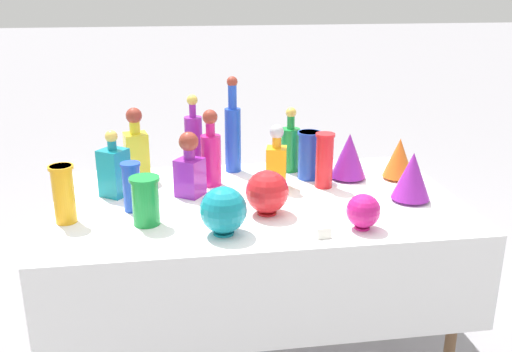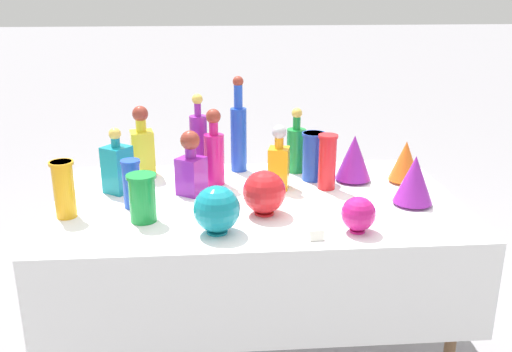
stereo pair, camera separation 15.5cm
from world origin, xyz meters
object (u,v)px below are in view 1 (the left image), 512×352
Objects in this scene: slender_vase_0 at (146,199)px; slender_vase_2 at (132,185)px; square_decanter_3 at (190,168)px; round_bowl_0 at (267,192)px; tall_bottle_1 at (233,133)px; square_decanter_0 at (114,170)px; fluted_vase_2 at (349,155)px; square_decanter_1 at (136,149)px; fluted_vase_1 at (412,176)px; tall_bottle_0 at (290,146)px; tall_bottle_2 at (211,154)px; slender_vase_4 at (324,159)px; tall_bottle_3 at (194,144)px; round_bowl_1 at (223,210)px; slender_vase_1 at (309,154)px; fluted_vase_0 at (399,158)px; square_decanter_2 at (276,162)px; cardboard_box_behind_left at (162,242)px; slender_vase_3 at (63,192)px.

slender_vase_2 is (-0.06, 0.14, 0.01)m from slender_vase_0.
square_decanter_3 is 1.57× the size of round_bowl_0.
slender_vase_2 is 1.12× the size of round_bowl_0.
tall_bottle_1 is 1.60× the size of square_decanter_0.
fluted_vase_2 reaches higher than slender_vase_0.
square_decanter_1 is 1.60× the size of fluted_vase_1.
tall_bottle_0 reaches higher than slender_vase_2.
tall_bottle_2 reaches higher than slender_vase_4.
tall_bottle_1 is at bearing 18.74° from tall_bottle_3.
slender_vase_4 is at bearing 41.49° from round_bowl_1.
slender_vase_1 reaches higher than fluted_vase_0.
tall_bottle_1 reaches higher than slender_vase_2.
tall_bottle_2 is at bearing -159.20° from tall_bottle_0.
square_decanter_2 is 0.35m from fluted_vase_2.
fluted_vase_2 is (0.34, 0.07, -0.01)m from square_decanter_2.
fluted_vase_0 is (1.11, 0.35, 0.00)m from slender_vase_0.
slender_vase_1 is (0.54, 0.14, -0.01)m from square_decanter_3.
tall_bottle_1 is 1.63× the size of square_decanter_3.
square_decanter_0 is 1.22m from fluted_vase_1.
round_bowl_0 is at bearing -82.69° from tall_bottle_1.
fluted_vase_0 is at bearing -36.62° from cardboard_box_behind_left.
square_decanter_2 is at bearing -115.82° from tall_bottle_0.
square_decanter_1 is at bearing 159.72° from square_decanter_2.
tall_bottle_2 reaches higher than fluted_vase_1.
square_decanter_1 is at bearing 89.81° from slender_vase_2.
slender_vase_1 is 0.91× the size of slender_vase_4.
tall_bottle_1 is 0.72× the size of cardboard_box_behind_left.
square_decanter_3 is at bearing -97.13° from tall_bottle_3.
round_bowl_1 is (0.00, -0.52, -0.05)m from tall_bottle_2.
square_decanter_0 reaches higher than slender_vase_3.
slender_vase_4 reaches higher than slender_vase_0.
slender_vase_3 is at bearing -155.68° from square_decanter_3.
slender_vase_4 is 0.40m from round_bowl_0.
square_decanter_1 is at bearing 163.13° from slender_vase_4.
square_decanter_3 is at bearing -80.02° from cardboard_box_behind_left.
square_decanter_2 is at bearing -176.74° from fluted_vase_0.
square_decanter_0 is 0.45× the size of cardboard_box_behind_left.
fluted_vase_0 is (1.17, 0.20, -0.01)m from slender_vase_2.
fluted_vase_1 is 0.60m from round_bowl_0.
round_bowl_1 is 0.28× the size of cardboard_box_behind_left.
round_bowl_0 is at bearing -12.44° from slender_vase_2.
slender_vase_3 is at bearing 167.99° from slender_vase_0.
fluted_vase_1 is at bearing -26.60° from tall_bottle_3.
fluted_vase_0 is at bearing 25.88° from round_bowl_0.
cardboard_box_behind_left is at bearing 89.21° from slender_vase_0.
round_bowl_1 is (0.10, -0.40, -0.03)m from square_decanter_3.
slender_vase_0 is 0.30m from round_bowl_1.
square_decanter_0 reaches higher than fluted_vase_1.
tall_bottle_1 is 1.38× the size of square_decanter_1.
square_decanter_1 reaches higher than square_decanter_3.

